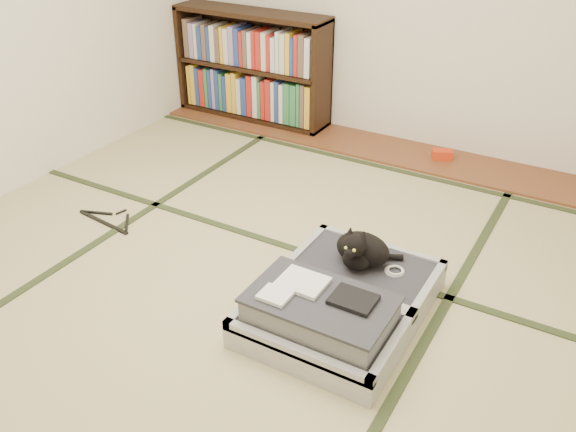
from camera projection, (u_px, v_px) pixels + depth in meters
The scene contains 10 objects.
floor at pixel (248, 281), 3.33m from camera, with size 4.50×4.50×0.00m, color #CDBF88.
wood_strip at pixel (387, 149), 4.82m from camera, with size 4.00×0.50×0.02m, color brown.
red_item at pixel (442, 154), 4.63m from camera, with size 0.15×0.09×0.07m, color red.
room_shell at pixel (237, 4), 2.59m from camera, with size 4.50×4.50×4.50m.
tatami_borders at pixel (293, 238), 3.70m from camera, with size 4.00×4.50×0.01m.
bookcase at pixel (252, 68), 5.21m from camera, with size 1.38×0.32×0.92m.
suitcase at pixel (338, 303), 3.00m from camera, with size 0.75×1.00×0.30m.
cat at pixel (361, 250), 3.15m from camera, with size 0.33×0.34×0.27m.
cable_coil at pixel (395, 271), 3.15m from camera, with size 0.10×0.10×0.03m.
hanger at pixel (108, 220), 3.88m from camera, with size 0.46×0.23×0.01m.
Camera 1 is at (1.54, -2.22, 1.99)m, focal length 38.00 mm.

